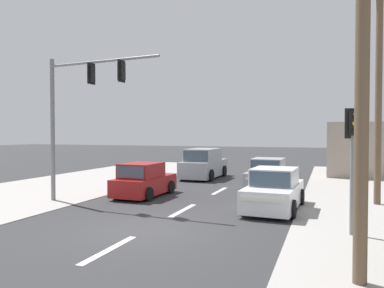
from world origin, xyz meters
TOP-DOWN VIEW (x-y plane):
  - ground_plane at (0.00, 0.00)m, footprint 140.00×140.00m
  - lane_dash_near at (0.00, -2.00)m, footprint 0.20×2.40m
  - lane_dash_mid at (0.00, 3.00)m, footprint 0.20×2.40m
  - lane_dash_far at (0.00, 8.00)m, footprint 0.20×2.40m
  - kerb_left_verge at (-8.50, 4.00)m, footprint 8.00×40.00m
  - utility_pole_midground_right at (6.93, 6.68)m, footprint 1.80×0.26m
  - traffic_signal_mast at (-4.66, 2.91)m, footprint 5.28×0.61m
  - pedestal_signal_right_kerb at (5.69, 1.39)m, footprint 0.43×0.31m
  - hatchback_kerbside_parked at (-2.82, 5.32)m, footprint 1.85×3.68m
  - sedan_oncoming_near at (2.12, 9.80)m, footprint 1.95×4.27m
  - sedan_receding_far at (3.17, 4.32)m, footprint 2.03×4.31m
  - suv_crossing_left at (-2.40, 12.80)m, footprint 2.13×4.57m

SIDE VIEW (x-z plane):
  - ground_plane at x=0.00m, z-range 0.00..0.00m
  - lane_dash_near at x=0.00m, z-range 0.00..0.01m
  - lane_dash_mid at x=0.00m, z-range 0.00..0.01m
  - lane_dash_far at x=0.00m, z-range 0.00..0.01m
  - kerb_left_verge at x=-8.50m, z-range 0.00..0.02m
  - hatchback_kerbside_parked at x=-2.82m, z-range -0.06..1.47m
  - sedan_oncoming_near at x=2.12m, z-range -0.08..1.48m
  - sedan_receding_far at x=3.17m, z-range -0.08..1.48m
  - suv_crossing_left at x=-2.40m, z-range -0.06..1.83m
  - pedestal_signal_right_kerb at x=5.69m, z-range 0.64..4.20m
  - traffic_signal_mast at x=-4.66m, z-range 1.15..7.15m
  - utility_pole_midground_right at x=6.93m, z-range 0.24..9.73m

